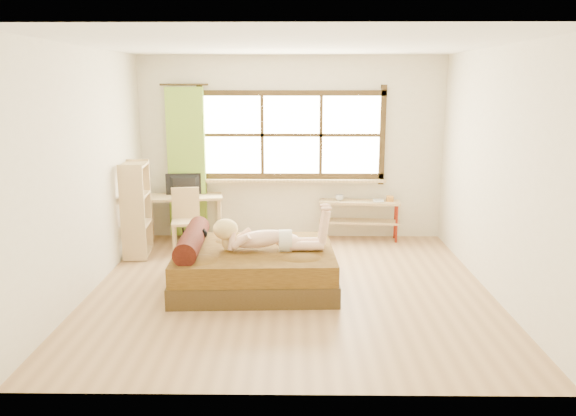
{
  "coord_description": "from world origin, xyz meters",
  "views": [
    {
      "loc": [
        0.05,
        -6.09,
        2.32
      ],
      "look_at": [
        -0.03,
        0.2,
        0.9
      ],
      "focal_mm": 35.0,
      "sensor_mm": 36.0,
      "label": 1
    }
  ],
  "objects_px": {
    "desk": "(184,202)",
    "pipe_shelf": "(360,211)",
    "chair": "(186,215)",
    "bookshelf": "(136,209)",
    "kitten": "(193,237)",
    "woman": "(268,226)",
    "bed": "(251,266)"
  },
  "relations": [
    {
      "from": "pipe_shelf",
      "to": "bookshelf",
      "type": "relative_size",
      "value": 0.94
    },
    {
      "from": "desk",
      "to": "bookshelf",
      "type": "xyz_separation_m",
      "value": [
        -0.51,
        -0.73,
        0.05
      ]
    },
    {
      "from": "kitten",
      "to": "pipe_shelf",
      "type": "bearing_deg",
      "value": 39.06
    },
    {
      "from": "desk",
      "to": "pipe_shelf",
      "type": "distance_m",
      "value": 2.61
    },
    {
      "from": "pipe_shelf",
      "to": "bookshelf",
      "type": "height_order",
      "value": "bookshelf"
    },
    {
      "from": "kitten",
      "to": "woman",
      "type": "bearing_deg",
      "value": -12.1
    },
    {
      "from": "woman",
      "to": "chair",
      "type": "xyz_separation_m",
      "value": [
        -1.23,
        1.56,
        -0.25
      ]
    },
    {
      "from": "woman",
      "to": "bed",
      "type": "bearing_deg",
      "value": 163.81
    },
    {
      "from": "kitten",
      "to": "bookshelf",
      "type": "bearing_deg",
      "value": 129.89
    },
    {
      "from": "bed",
      "to": "chair",
      "type": "xyz_separation_m",
      "value": [
        -1.03,
        1.51,
        0.23
      ]
    },
    {
      "from": "pipe_shelf",
      "to": "kitten",
      "type": "bearing_deg",
      "value": -134.04
    },
    {
      "from": "chair",
      "to": "pipe_shelf",
      "type": "xyz_separation_m",
      "value": [
        2.51,
        0.49,
        -0.05
      ]
    },
    {
      "from": "bed",
      "to": "pipe_shelf",
      "type": "xyz_separation_m",
      "value": [
        1.48,
        2.0,
        0.19
      ]
    },
    {
      "from": "kitten",
      "to": "chair",
      "type": "bearing_deg",
      "value": 102.02
    },
    {
      "from": "kitten",
      "to": "pipe_shelf",
      "type": "height_order",
      "value": "kitten"
    },
    {
      "from": "kitten",
      "to": "bookshelf",
      "type": "height_order",
      "value": "bookshelf"
    },
    {
      "from": "chair",
      "to": "bookshelf",
      "type": "relative_size",
      "value": 0.68
    },
    {
      "from": "desk",
      "to": "chair",
      "type": "distance_m",
      "value": 0.4
    },
    {
      "from": "kitten",
      "to": "chair",
      "type": "relative_size",
      "value": 0.32
    },
    {
      "from": "bed",
      "to": "bookshelf",
      "type": "relative_size",
      "value": 1.47
    },
    {
      "from": "desk",
      "to": "woman",
      "type": "bearing_deg",
      "value": -64.82
    },
    {
      "from": "pipe_shelf",
      "to": "bookshelf",
      "type": "distance_m",
      "value": 3.23
    },
    {
      "from": "woman",
      "to": "pipe_shelf",
      "type": "xyz_separation_m",
      "value": [
        1.28,
        2.05,
        -0.29
      ]
    },
    {
      "from": "desk",
      "to": "bookshelf",
      "type": "relative_size",
      "value": 0.91
    },
    {
      "from": "desk",
      "to": "kitten",
      "type": "bearing_deg",
      "value": -85.05
    },
    {
      "from": "kitten",
      "to": "bookshelf",
      "type": "distance_m",
      "value": 1.42
    },
    {
      "from": "bed",
      "to": "desk",
      "type": "distance_m",
      "value": 2.22
    },
    {
      "from": "kitten",
      "to": "bookshelf",
      "type": "relative_size",
      "value": 0.21
    },
    {
      "from": "kitten",
      "to": "chair",
      "type": "xyz_separation_m",
      "value": [
        -0.36,
        1.41,
        -0.08
      ]
    },
    {
      "from": "chair",
      "to": "bookshelf",
      "type": "bearing_deg",
      "value": -158.35
    },
    {
      "from": "woman",
      "to": "desk",
      "type": "xyz_separation_m",
      "value": [
        -1.32,
        1.93,
        -0.13
      ]
    },
    {
      "from": "woman",
      "to": "pipe_shelf",
      "type": "bearing_deg",
      "value": 55.6
    }
  ]
}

